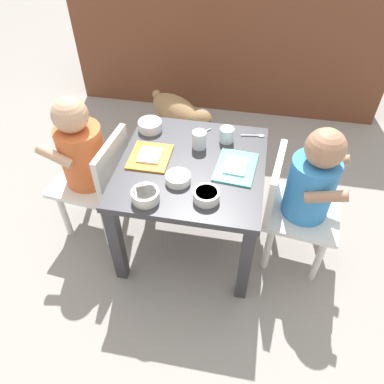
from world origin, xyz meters
The scene contains 16 objects.
ground_plane centered at (0.00, 0.00, 0.00)m, with size 7.00×7.00×0.00m, color gray.
kitchen_cabinet_back centered at (0.00, 1.23, 0.44)m, with size 1.90×0.30×0.88m, color brown.
dining_table centered at (0.00, 0.00, 0.36)m, with size 0.55×0.57×0.43m.
seated_child_left centered at (-0.44, 0.00, 0.41)m, with size 0.31×0.31×0.67m.
seated_child_right centered at (0.44, -0.02, 0.41)m, with size 0.31×0.31×0.66m.
dog centered at (-0.20, 0.69, 0.20)m, with size 0.42×0.36×0.30m.
food_tray_left centered at (-0.17, 0.01, 0.44)m, with size 0.15×0.17×0.02m.
food_tray_right centered at (0.17, 0.01, 0.44)m, with size 0.16×0.21×0.02m.
water_cup_left centered at (0.11, 0.17, 0.46)m, with size 0.06×0.06×0.06m.
water_cup_right centered at (0.01, 0.11, 0.46)m, with size 0.06×0.06×0.07m.
cereal_bowl_left_side centered at (0.08, -0.18, 0.45)m, with size 0.09×0.09×0.04m.
veggie_bowl_far centered at (-0.03, -0.11, 0.45)m, with size 0.09×0.09×0.03m.
veggie_bowl_near centered at (-0.12, -0.22, 0.46)m, with size 0.10×0.10×0.04m.
cereal_bowl_right_side centered at (-0.21, 0.19, 0.46)m, with size 0.10×0.10×0.04m.
spoon_by_left_tray centered at (0.00, 0.19, 0.44)m, with size 0.07×0.08×0.01m.
spoon_by_right_tray centered at (0.23, 0.22, 0.44)m, with size 0.10×0.03×0.01m.
Camera 1 is at (0.20, -1.08, 1.36)m, focal length 35.20 mm.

